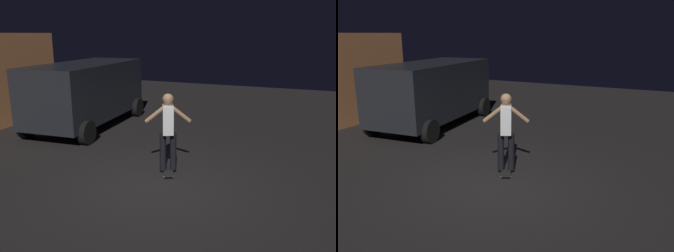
% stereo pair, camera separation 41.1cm
% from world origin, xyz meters
% --- Properties ---
extents(ground_plane, '(28.00, 28.00, 0.00)m').
position_xyz_m(ground_plane, '(0.00, 0.00, 0.00)').
color(ground_plane, black).
extents(parked_van, '(4.75, 2.55, 2.03)m').
position_xyz_m(parked_van, '(3.29, 3.97, 1.16)').
color(parked_van, black).
rests_on(parked_van, ground_plane).
extents(skateboard_ridden, '(0.79, 0.51, 0.07)m').
position_xyz_m(skateboard_ridden, '(0.65, 0.03, 0.06)').
color(skateboard_ridden, black).
rests_on(skateboard_ridden, ground_plane).
extents(skater, '(0.50, 0.93, 1.67)m').
position_xyz_m(skater, '(0.65, 0.03, 1.04)').
color(skater, black).
rests_on(skater, skateboard_ridden).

